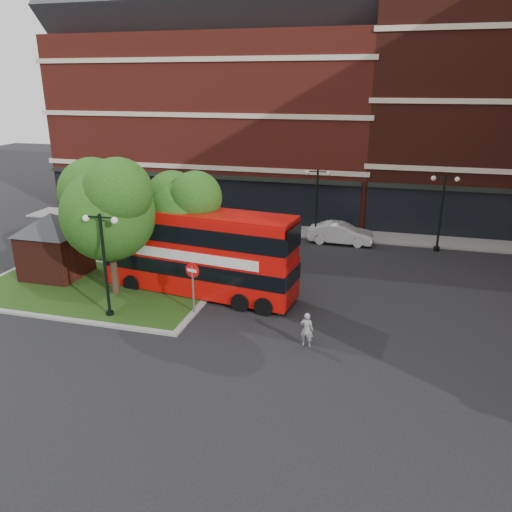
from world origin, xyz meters
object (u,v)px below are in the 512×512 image
(bus, at_px, (198,247))
(car_silver, at_px, (242,221))
(woman, at_px, (307,330))
(car_white, at_px, (341,233))

(bus, relative_size, car_silver, 2.61)
(woman, height_order, car_white, woman)
(bus, height_order, car_silver, bus)
(bus, relative_size, woman, 6.87)
(woman, relative_size, car_white, 0.35)
(woman, height_order, car_silver, woman)
(car_silver, height_order, car_white, car_white)
(bus, distance_m, woman, 7.71)
(bus, bearing_deg, car_white, 67.18)
(bus, relative_size, car_white, 2.38)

